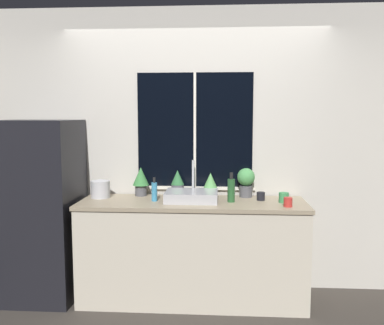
{
  "coord_description": "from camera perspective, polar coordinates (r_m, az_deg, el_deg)",
  "views": [
    {
      "loc": [
        0.25,
        -3.45,
        1.69
      ],
      "look_at": [
        -0.0,
        0.3,
        1.27
      ],
      "focal_mm": 40.0,
      "sensor_mm": 36.0,
      "label": 1
    }
  ],
  "objects": [
    {
      "name": "refrigerator",
      "position": [
        4.2,
        -19.72,
        -5.92
      ],
      "size": [
        0.7,
        0.69,
        1.64
      ],
      "color": "black",
      "rests_on": "ground_plane"
    },
    {
      "name": "kettle",
      "position": [
        4.09,
        -12.11,
        -3.41
      ],
      "size": [
        0.18,
        0.18,
        0.18
      ],
      "color": "#B2B2B7",
      "rests_on": "counter"
    },
    {
      "name": "mug_black",
      "position": [
        3.93,
        9.16,
        -4.46
      ],
      "size": [
        0.07,
        0.07,
        0.08
      ],
      "color": "black",
      "rests_on": "counter"
    },
    {
      "name": "potted_plant_center_left",
      "position": [
        4.07,
        -1.94,
        -2.73
      ],
      "size": [
        0.12,
        0.12,
        0.25
      ],
      "color": "#4C4C51",
      "rests_on": "counter"
    },
    {
      "name": "potted_plant_center_right",
      "position": [
        4.05,
        2.47,
        -2.88
      ],
      "size": [
        0.13,
        0.13,
        0.23
      ],
      "color": "#4C4C51",
      "rests_on": "counter"
    },
    {
      "name": "wall_left",
      "position": [
        5.47,
        -20.99,
        2.42
      ],
      "size": [
        0.06,
        7.0,
        2.7
      ],
      "color": "#BCB7AD",
      "rests_on": "ground_plane"
    },
    {
      "name": "sink",
      "position": [
        3.85,
        -0.05,
        -4.46
      ],
      "size": [
        0.47,
        0.41,
        0.35
      ],
      "color": "#ADADB2",
      "rests_on": "counter"
    },
    {
      "name": "wall_right",
      "position": [
        5.28,
        23.8,
        2.17
      ],
      "size": [
        0.06,
        7.0,
        2.7
      ],
      "color": "#BCB7AD",
      "rests_on": "ground_plane"
    },
    {
      "name": "mug_red",
      "position": [
        3.7,
        12.68,
        -5.18
      ],
      "size": [
        0.07,
        0.07,
        0.08
      ],
      "color": "#B72D28",
      "rests_on": "counter"
    },
    {
      "name": "wall_back",
      "position": [
        4.15,
        0.41,
        1.73
      ],
      "size": [
        8.0,
        0.09,
        2.7
      ],
      "color": "#BCB7AD",
      "rests_on": "ground_plane"
    },
    {
      "name": "mug_green",
      "position": [
        3.87,
        12.14,
        -4.59
      ],
      "size": [
        0.09,
        0.09,
        0.09
      ],
      "color": "#38844C",
      "rests_on": "counter"
    },
    {
      "name": "soap_bottle",
      "position": [
        3.85,
        -5.04,
        -3.84
      ],
      "size": [
        0.05,
        0.05,
        0.21
      ],
      "color": "teal",
      "rests_on": "counter"
    },
    {
      "name": "potted_plant_far_left",
      "position": [
        4.11,
        -6.84,
        -2.27
      ],
      "size": [
        0.16,
        0.16,
        0.27
      ],
      "color": "#4C4C51",
      "rests_on": "counter"
    },
    {
      "name": "potted_plant_far_right",
      "position": [
        4.05,
        7.21,
        -2.42
      ],
      "size": [
        0.17,
        0.17,
        0.27
      ],
      "color": "#4C4C51",
      "rests_on": "counter"
    },
    {
      "name": "ground_plane",
      "position": [
        3.85,
        -0.25,
        -19.6
      ],
      "size": [
        14.0,
        14.0,
        0.0
      ],
      "primitive_type": "plane",
      "color": "#38332D"
    },
    {
      "name": "bottle_tall",
      "position": [
        3.81,
        5.25,
        -3.64
      ],
      "size": [
        0.07,
        0.07,
        0.26
      ],
      "color": "#235128",
      "rests_on": "counter"
    },
    {
      "name": "counter",
      "position": [
        3.96,
        0.07,
        -11.68
      ],
      "size": [
        2.03,
        0.63,
        0.92
      ],
      "color": "beige",
      "rests_on": "ground_plane"
    }
  ]
}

